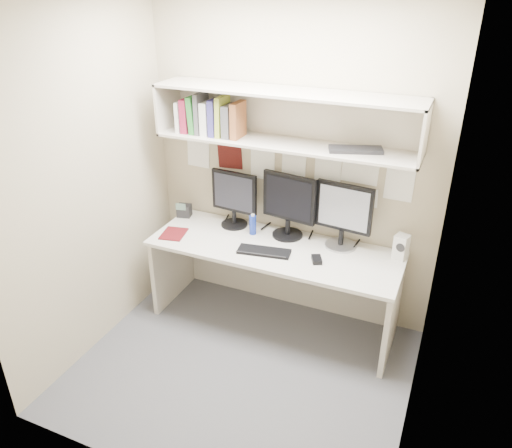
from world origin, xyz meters
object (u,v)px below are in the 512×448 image
at_px(monitor_left, 234,197).
at_px(monitor_center, 289,204).
at_px(desk, 274,285).
at_px(monitor_right, 343,214).
at_px(maroon_notebook, 174,234).
at_px(keyboard, 264,251).
at_px(speaker, 401,247).
at_px(desk_phone, 184,210).

distance_m(monitor_left, monitor_center, 0.49).
distance_m(desk, monitor_center, 0.69).
relative_size(monitor_right, maroon_notebook, 2.32).
relative_size(desk, keyboard, 4.89).
bearing_deg(speaker, maroon_notebook, -153.40).
bearing_deg(desk_phone, desk, -25.46).
height_order(monitor_left, desk_phone, monitor_left).
xyz_separation_m(desk, speaker, (0.94, 0.21, 0.46)).
distance_m(monitor_center, desk_phone, 1.00).
relative_size(monitor_right, keyboard, 1.28).
bearing_deg(monitor_center, monitor_left, -171.70).
height_order(desk, monitor_right, monitor_right).
distance_m(speaker, desk_phone, 1.88).
height_order(monitor_left, speaker, monitor_left).
relative_size(monitor_left, monitor_center, 0.90).
xyz_separation_m(desk, monitor_left, (-0.45, 0.22, 0.62)).
bearing_deg(monitor_left, desk, -20.70).
height_order(monitor_center, monitor_right, monitor_center).
distance_m(keyboard, desk_phone, 0.96).
distance_m(desk, speaker, 1.07).
height_order(monitor_right, desk_phone, monitor_right).
xyz_separation_m(desk, desk_phone, (-0.94, 0.20, 0.42)).
bearing_deg(maroon_notebook, monitor_right, 4.02).
bearing_deg(maroon_notebook, monitor_center, 11.24).
bearing_deg(maroon_notebook, speaker, -0.12).
height_order(monitor_right, speaker, monitor_right).
relative_size(speaker, desk_phone, 1.37).
bearing_deg(desk, maroon_notebook, -170.23).
height_order(speaker, maroon_notebook, speaker).
bearing_deg(monitor_left, monitor_center, 5.02).
distance_m(monitor_left, monitor_right, 0.93).
height_order(desk, speaker, speaker).
xyz_separation_m(speaker, desk_phone, (-1.88, -0.01, -0.04)).
distance_m(monitor_left, keyboard, 0.60).
distance_m(monitor_center, keyboard, 0.45).
bearing_deg(monitor_right, maroon_notebook, -158.50).
relative_size(monitor_center, keyboard, 1.30).
bearing_deg(monitor_center, monitor_right, 8.32).
height_order(monitor_center, speaker, monitor_center).
bearing_deg(monitor_right, monitor_center, -173.90).
bearing_deg(monitor_right, desk, -149.35).
bearing_deg(desk_phone, speaker, -13.28).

